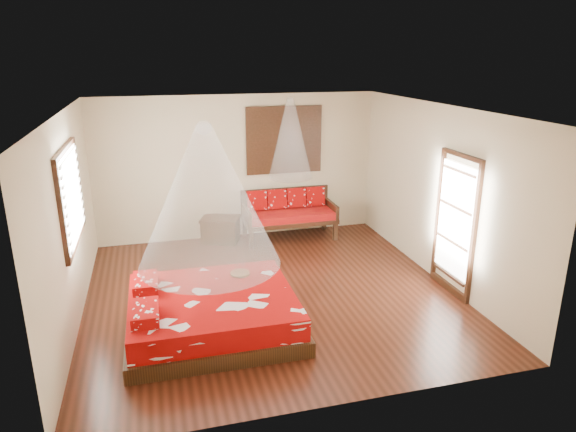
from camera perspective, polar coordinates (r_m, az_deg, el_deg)
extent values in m
cube|color=#33150B|center=(8.03, -1.89, -8.60)|extent=(5.50, 5.50, 0.02)
cube|color=silver|center=(7.23, -2.12, 11.84)|extent=(5.50, 5.50, 0.02)
cube|color=beige|center=(7.42, -23.23, -0.60)|extent=(0.02, 5.50, 2.80)
cube|color=beige|center=(8.54, 16.37, 2.42)|extent=(0.02, 5.50, 2.80)
cube|color=beige|center=(10.13, -5.56, 5.42)|extent=(5.50, 0.02, 2.80)
cube|color=beige|center=(5.03, 5.21, -7.71)|extent=(5.50, 0.02, 2.80)
cube|color=black|center=(7.10, -8.28, -11.58)|extent=(2.25, 2.04, 0.20)
cube|color=#970504|center=(6.98, -8.37, -9.79)|extent=(2.15, 1.93, 0.30)
cube|color=#970504|center=(6.48, -15.59, -10.36)|extent=(0.32, 0.59, 0.15)
cube|color=#970504|center=(7.25, -15.57, -7.23)|extent=(0.32, 0.59, 0.15)
cube|color=black|center=(9.72, -4.10, -2.40)|extent=(0.08, 0.08, 0.42)
cube|color=black|center=(10.15, 5.28, -1.54)|extent=(0.08, 0.08, 0.42)
cube|color=black|center=(10.35, -4.83, -1.13)|extent=(0.08, 0.08, 0.42)
cube|color=black|center=(10.76, 4.04, -0.38)|extent=(0.08, 0.08, 0.42)
cube|color=black|center=(10.16, 0.18, -0.43)|extent=(1.81, 0.80, 0.08)
cube|color=#9C0512|center=(10.12, 0.18, 0.16)|extent=(1.75, 0.74, 0.14)
cube|color=black|center=(10.41, -0.34, 1.69)|extent=(1.81, 0.06, 0.55)
cube|color=black|center=(9.93, -4.64, 0.04)|extent=(0.06, 0.80, 0.30)
cube|color=black|center=(10.36, 4.79, 0.80)|extent=(0.06, 0.80, 0.30)
cube|color=#970504|center=(10.14, -3.47, 1.69)|extent=(0.38, 0.20, 0.40)
cube|color=#970504|center=(10.22, -1.26, 1.86)|extent=(0.38, 0.20, 0.40)
cube|color=#970504|center=(10.32, 0.90, 2.02)|extent=(0.38, 0.20, 0.40)
cube|color=#970504|center=(10.44, 3.02, 2.17)|extent=(0.38, 0.20, 0.40)
cube|color=black|center=(10.10, -7.48, -1.65)|extent=(0.80, 0.69, 0.44)
cube|color=black|center=(10.02, -7.54, -0.32)|extent=(0.86, 0.75, 0.05)
cube|color=black|center=(10.19, -0.44, 8.43)|extent=(1.52, 0.06, 1.32)
cube|color=black|center=(10.18, -0.43, 8.43)|extent=(1.35, 0.04, 1.10)
cube|color=black|center=(7.53, -23.01, 2.06)|extent=(0.08, 1.74, 1.34)
cube|color=silver|center=(7.52, -22.71, 2.08)|extent=(0.04, 1.54, 1.10)
cube|color=black|center=(8.13, 18.06, -1.08)|extent=(0.08, 1.02, 2.16)
cube|color=white|center=(8.09, 18.01, -0.43)|extent=(0.03, 0.82, 1.70)
cylinder|color=brown|center=(7.46, -5.36, -6.35)|extent=(0.28, 0.28, 0.03)
cone|color=white|center=(6.43, -8.97, 2.15)|extent=(1.81, 1.81, 1.80)
cone|color=white|center=(9.72, 0.26, 8.58)|extent=(0.83, 0.83, 1.50)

